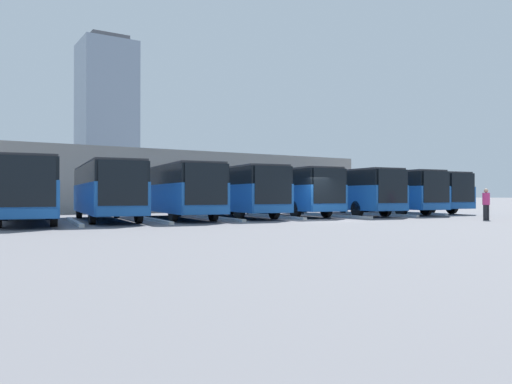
% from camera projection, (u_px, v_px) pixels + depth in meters
% --- Properties ---
extents(ground_plane, '(600.00, 600.00, 0.00)m').
position_uv_depth(ground_plane, '(319.00, 220.00, 28.51)').
color(ground_plane, '#5B5B60').
extents(bus_0, '(4.07, 11.64, 3.18)m').
position_uv_depth(bus_0, '(409.00, 191.00, 41.45)').
color(bus_0, '#19519E').
rests_on(bus_0, ground_plane).
extents(curb_divider_0, '(1.30, 7.88, 0.15)m').
position_uv_depth(curb_divider_0, '(408.00, 213.00, 38.90)').
color(curb_divider_0, '#B2B2AD').
rests_on(curb_divider_0, ground_plane).
extents(bus_1, '(4.07, 11.64, 3.18)m').
position_uv_depth(bus_1, '(382.00, 191.00, 38.43)').
color(bus_1, '#19519E').
rests_on(bus_1, ground_plane).
extents(curb_divider_1, '(1.30, 7.88, 0.15)m').
position_uv_depth(curb_divider_1, '(379.00, 214.00, 35.88)').
color(curb_divider_1, '#B2B2AD').
rests_on(curb_divider_1, ground_plane).
extents(bus_2, '(4.07, 11.64, 3.18)m').
position_uv_depth(bus_2, '(341.00, 191.00, 36.19)').
color(bus_2, '#19519E').
rests_on(bus_2, ground_plane).
extents(curb_divider_2, '(1.30, 7.88, 0.15)m').
position_uv_depth(curb_divider_2, '(335.00, 215.00, 33.64)').
color(curb_divider_2, '#B2B2AD').
rests_on(curb_divider_2, ground_plane).
extents(bus_3, '(4.07, 11.64, 3.18)m').
position_uv_depth(bus_3, '(285.00, 190.00, 34.91)').
color(bus_3, '#19519E').
rests_on(bus_3, ground_plane).
extents(curb_divider_3, '(1.30, 7.88, 0.15)m').
position_uv_depth(curb_divider_3, '(274.00, 216.00, 32.36)').
color(curb_divider_3, '#B2B2AD').
rests_on(curb_divider_3, ground_plane).
extents(bus_4, '(4.07, 11.64, 3.18)m').
position_uv_depth(bus_4, '(235.00, 190.00, 32.56)').
color(bus_4, '#19519E').
rests_on(bus_4, ground_plane).
extents(curb_divider_4, '(1.30, 7.88, 0.15)m').
position_uv_depth(curb_divider_4, '(219.00, 218.00, 30.01)').
color(curb_divider_4, '#B2B2AD').
rests_on(curb_divider_4, ground_plane).
extents(bus_5, '(4.07, 11.64, 3.18)m').
position_uv_depth(bus_5, '(176.00, 190.00, 30.20)').
color(bus_5, '#19519E').
rests_on(bus_5, ground_plane).
extents(curb_divider_5, '(1.30, 7.88, 0.15)m').
position_uv_depth(curb_divider_5, '(153.00, 220.00, 27.65)').
color(curb_divider_5, '#B2B2AD').
rests_on(curb_divider_5, ground_plane).
extents(bus_6, '(4.07, 11.64, 3.18)m').
position_uv_depth(bus_6, '(106.00, 189.00, 28.13)').
color(bus_6, '#19519E').
rests_on(bus_6, ground_plane).
extents(curb_divider_6, '(1.30, 7.88, 0.15)m').
position_uv_depth(curb_divider_6, '(74.00, 222.00, 25.58)').
color(curb_divider_6, '#B2B2AD').
rests_on(curb_divider_6, ground_plane).
extents(bus_7, '(4.07, 11.64, 3.18)m').
position_uv_depth(bus_7, '(27.00, 188.00, 25.44)').
color(bus_7, '#19519E').
rests_on(bus_7, ground_plane).
extents(pedestrian, '(0.43, 0.41, 1.82)m').
position_uv_depth(pedestrian, '(486.00, 203.00, 28.60)').
color(pedestrian, black).
rests_on(pedestrian, ground_plane).
extents(station_building, '(38.99, 12.11, 5.43)m').
position_uv_depth(station_building, '(167.00, 182.00, 47.86)').
color(station_building, gray).
rests_on(station_building, ground_plane).
extents(office_tower, '(20.84, 20.84, 65.03)m').
position_uv_depth(office_tower, '(107.00, 120.00, 200.10)').
color(office_tower, '#7F8EA3').
rests_on(office_tower, ground_plane).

